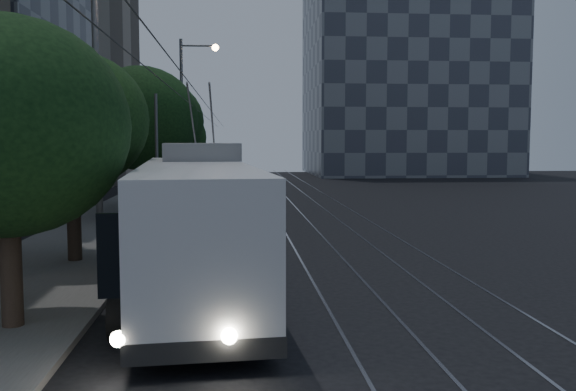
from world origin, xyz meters
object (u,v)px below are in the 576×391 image
(streetlamp_near, at_px, (111,88))
(car_white_c, at_px, (217,187))
(streetlamp_far, at_px, (188,105))
(pickup_silver, at_px, (216,215))
(car_white_a, at_px, (193,196))
(trolleybus, at_px, (196,224))
(car_white_b, at_px, (221,196))
(car_white_d, at_px, (217,184))

(streetlamp_near, bearing_deg, car_white_c, 84.56)
(streetlamp_near, height_order, streetlamp_far, streetlamp_far)
(pickup_silver, bearing_deg, car_white_a, 77.42)
(trolleybus, height_order, car_white_a, trolleybus)
(trolleybus, height_order, streetlamp_near, streetlamp_near)
(car_white_b, bearing_deg, car_white_c, 112.62)
(pickup_silver, bearing_deg, car_white_b, 68.02)
(pickup_silver, relative_size, car_white_d, 1.30)
(trolleybus, distance_m, car_white_b, 21.55)
(car_white_a, relative_size, car_white_d, 1.08)
(pickup_silver, relative_size, car_white_b, 1.16)
(car_white_a, bearing_deg, pickup_silver, -89.80)
(trolleybus, bearing_deg, streetlamp_far, 89.71)
(car_white_b, xyz_separation_m, car_white_c, (-0.33, 5.45, 0.14))
(pickup_silver, xyz_separation_m, car_white_b, (0.00, 10.24, -0.07))
(pickup_silver, height_order, car_white_d, pickup_silver)
(trolleybus, relative_size, car_white_b, 2.97)
(car_white_c, xyz_separation_m, streetlamp_near, (-2.37, -24.84, 4.69))
(car_white_d, bearing_deg, pickup_silver, -73.16)
(car_white_b, height_order, streetlamp_near, streetlamp_near)
(car_white_b, bearing_deg, pickup_silver, -70.89)
(pickup_silver, distance_m, car_white_c, 15.69)
(car_white_b, xyz_separation_m, streetlamp_far, (-2.08, 3.58, 5.59))
(car_white_b, bearing_deg, car_white_a, -141.15)
(trolleybus, xyz_separation_m, car_white_b, (0.20, 21.51, -1.15))
(car_white_b, distance_m, streetlamp_far, 6.96)
(car_white_b, height_order, streetlamp_far, streetlamp_far)
(trolleybus, xyz_separation_m, pickup_silver, (0.20, 11.28, -1.08))
(streetlamp_near, distance_m, streetlamp_far, 22.99)
(car_white_c, bearing_deg, car_white_a, -126.05)
(streetlamp_near, bearing_deg, car_white_b, 82.07)
(streetlamp_near, bearing_deg, car_white_d, 85.60)
(car_white_d, bearing_deg, car_white_c, -73.06)
(car_white_b, relative_size, streetlamp_far, 0.42)
(car_white_c, xyz_separation_m, car_white_d, (-0.11, 4.55, -0.11))
(car_white_b, relative_size, car_white_d, 1.12)
(car_white_d, xyz_separation_m, streetlamp_far, (-1.64, -6.42, 5.56))
(car_white_b, height_order, car_white_c, car_white_c)
(streetlamp_far, bearing_deg, streetlamp_near, -91.54)
(car_white_c, relative_size, streetlamp_far, 0.45)
(streetlamp_far, bearing_deg, car_white_d, 75.67)
(streetlamp_near, bearing_deg, car_white_a, 86.65)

